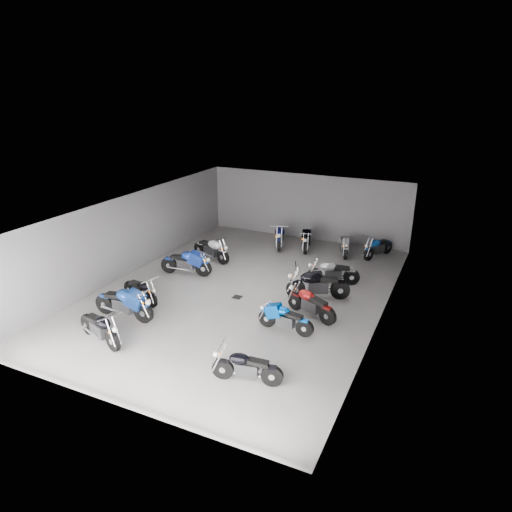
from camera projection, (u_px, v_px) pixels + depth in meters
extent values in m
plane|color=#A19E98|center=(243.00, 292.00, 16.94)|extent=(14.00, 14.00, 0.00)
cube|color=slate|center=(307.00, 207.00, 22.31)|extent=(10.00, 0.10, 3.20)
cube|color=slate|center=(132.00, 233.00, 18.35)|extent=(0.10, 14.00, 3.20)
cube|color=slate|center=(384.00, 275.00, 14.40)|extent=(0.10, 14.00, 3.20)
cube|color=black|center=(242.00, 208.00, 15.80)|extent=(10.00, 14.00, 0.04)
cube|color=black|center=(237.00, 297.00, 16.51)|extent=(0.32, 0.32, 0.01)
cylinder|color=black|center=(113.00, 341.00, 13.11)|extent=(0.64, 0.31, 0.63)
cylinder|color=black|center=(88.00, 324.00, 14.01)|extent=(0.64, 0.33, 0.63)
cube|color=#2D2D30|center=(100.00, 330.00, 13.53)|extent=(0.70, 0.47, 0.39)
ellipsoid|color=black|center=(102.00, 323.00, 13.28)|extent=(0.75, 0.57, 0.35)
cube|color=black|center=(93.00, 318.00, 13.63)|extent=(0.65, 0.44, 0.18)
cylinder|color=black|center=(144.00, 313.00, 14.66)|extent=(0.70, 0.15, 0.69)
cylinder|color=black|center=(105.00, 304.00, 15.25)|extent=(0.70, 0.17, 0.69)
cube|color=#2D2D30|center=(124.00, 305.00, 14.92)|extent=(0.71, 0.34, 0.43)
ellipsoid|color=navy|center=(129.00, 297.00, 14.70)|extent=(0.74, 0.45, 0.39)
cube|color=black|center=(114.00, 295.00, 14.94)|extent=(0.66, 0.31, 0.20)
cylinder|color=black|center=(151.00, 300.00, 15.69)|extent=(0.58, 0.28, 0.57)
cylinder|color=black|center=(130.00, 289.00, 16.51)|extent=(0.59, 0.30, 0.57)
cube|color=#2D2D30|center=(140.00, 292.00, 16.07)|extent=(0.63, 0.43, 0.36)
ellipsoid|color=black|center=(143.00, 286.00, 15.84)|extent=(0.69, 0.52, 0.32)
cube|color=black|center=(135.00, 283.00, 16.16)|extent=(0.59, 0.40, 0.16)
cylinder|color=black|center=(204.00, 269.00, 18.21)|extent=(0.68, 0.25, 0.66)
cylinder|color=black|center=(169.00, 265.00, 18.57)|extent=(0.68, 0.27, 0.66)
cube|color=#2D2D30|center=(186.00, 264.00, 18.35)|extent=(0.72, 0.42, 0.41)
ellipsoid|color=#19389C|center=(191.00, 257.00, 18.18)|extent=(0.76, 0.53, 0.37)
cube|color=black|center=(178.00, 257.00, 18.33)|extent=(0.67, 0.39, 0.19)
cylinder|color=black|center=(223.00, 257.00, 19.43)|extent=(0.66, 0.33, 0.66)
cylinder|color=black|center=(200.00, 249.00, 20.38)|extent=(0.67, 0.35, 0.66)
cube|color=#2D2D30|center=(211.00, 251.00, 19.87)|extent=(0.73, 0.50, 0.41)
ellipsoid|color=silver|center=(214.00, 245.00, 19.61)|extent=(0.79, 0.60, 0.37)
cube|color=black|center=(206.00, 243.00, 19.98)|extent=(0.68, 0.46, 0.19)
cylinder|color=black|center=(223.00, 369.00, 11.87)|extent=(0.59, 0.23, 0.58)
cylinder|color=black|center=(272.00, 376.00, 11.59)|extent=(0.59, 0.25, 0.58)
cube|color=#2D2D30|center=(247.00, 369.00, 11.70)|extent=(0.63, 0.38, 0.36)
ellipsoid|color=black|center=(240.00, 359.00, 11.64)|extent=(0.67, 0.48, 0.32)
cube|color=black|center=(258.00, 362.00, 11.55)|extent=(0.59, 0.36, 0.16)
cylinder|color=black|center=(267.00, 318.00, 14.44)|extent=(0.57, 0.15, 0.57)
cylinder|color=black|center=(305.00, 328.00, 13.86)|extent=(0.58, 0.17, 0.57)
cube|color=#2D2D30|center=(286.00, 321.00, 14.12)|extent=(0.59, 0.30, 0.36)
ellipsoid|color=#0048AC|center=(280.00, 311.00, 14.11)|extent=(0.63, 0.39, 0.32)
cube|color=black|center=(294.00, 316.00, 13.91)|extent=(0.56, 0.28, 0.16)
cylinder|color=black|center=(295.00, 301.00, 15.52)|extent=(0.62, 0.36, 0.62)
cylinder|color=black|center=(328.00, 316.00, 14.54)|extent=(0.63, 0.37, 0.62)
cube|color=#2D2D30|center=(311.00, 306.00, 15.00)|extent=(0.69, 0.51, 0.39)
ellipsoid|color=maroon|center=(307.00, 295.00, 15.03)|extent=(0.76, 0.61, 0.35)
cube|color=black|center=(319.00, 301.00, 14.68)|extent=(0.65, 0.48, 0.18)
cylinder|color=black|center=(296.00, 289.00, 16.34)|extent=(0.70, 0.40, 0.70)
cylinder|color=black|center=(340.00, 290.00, 16.28)|extent=(0.71, 0.42, 0.70)
cube|color=#2D2D30|center=(318.00, 287.00, 16.27)|extent=(0.78, 0.57, 0.44)
ellipsoid|color=black|center=(312.00, 278.00, 16.16)|extent=(0.85, 0.69, 0.39)
cube|color=black|center=(328.00, 279.00, 16.15)|extent=(0.73, 0.54, 0.20)
cylinder|color=black|center=(315.00, 276.00, 17.56)|extent=(0.62, 0.34, 0.62)
cylinder|color=black|center=(352.00, 277.00, 17.46)|extent=(0.63, 0.35, 0.62)
cube|color=#2D2D30|center=(333.00, 274.00, 17.48)|extent=(0.69, 0.49, 0.39)
ellipsoid|color=#9D9CA1|center=(328.00, 267.00, 17.38)|extent=(0.75, 0.59, 0.35)
cube|color=black|center=(342.00, 268.00, 17.36)|extent=(0.65, 0.46, 0.18)
cylinder|color=black|center=(279.00, 245.00, 20.89)|extent=(0.35, 0.69, 0.69)
cylinder|color=black|center=(281.00, 234.00, 22.33)|extent=(0.38, 0.70, 0.69)
cube|color=#2D2D30|center=(280.00, 237.00, 21.57)|extent=(0.53, 0.76, 0.43)
ellipsoid|color=navy|center=(280.00, 232.00, 21.23)|extent=(0.64, 0.83, 0.39)
cube|color=black|center=(281.00, 229.00, 21.78)|extent=(0.50, 0.71, 0.20)
cylinder|color=black|center=(306.00, 247.00, 20.59)|extent=(0.29, 0.67, 0.66)
cylinder|color=black|center=(308.00, 237.00, 21.97)|extent=(0.31, 0.68, 0.66)
cube|color=#2D2D30|center=(307.00, 240.00, 21.24)|extent=(0.46, 0.73, 0.41)
ellipsoid|color=black|center=(307.00, 235.00, 20.92)|extent=(0.57, 0.78, 0.37)
cube|color=black|center=(308.00, 232.00, 21.44)|extent=(0.43, 0.68, 0.19)
cylinder|color=black|center=(345.00, 253.00, 19.98)|extent=(0.31, 0.59, 0.58)
cylinder|color=black|center=(343.00, 243.00, 21.20)|extent=(0.32, 0.59, 0.58)
cube|color=#2D2D30|center=(344.00, 246.00, 20.56)|extent=(0.46, 0.65, 0.36)
ellipsoid|color=#B1B2B9|center=(345.00, 242.00, 20.27)|extent=(0.55, 0.70, 0.33)
cube|color=black|center=(344.00, 239.00, 20.74)|extent=(0.43, 0.61, 0.17)
cylinder|color=black|center=(369.00, 254.00, 19.84)|extent=(0.36, 0.60, 0.60)
cylinder|color=black|center=(387.00, 247.00, 20.67)|extent=(0.38, 0.61, 0.60)
cube|color=#2D2D30|center=(378.00, 249.00, 20.22)|extent=(0.51, 0.67, 0.38)
ellipsoid|color=#104291|center=(376.00, 243.00, 19.99)|extent=(0.61, 0.74, 0.34)
cube|color=black|center=(383.00, 242.00, 20.31)|extent=(0.48, 0.63, 0.17)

